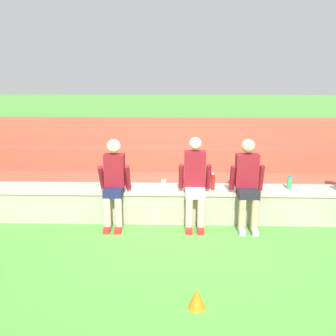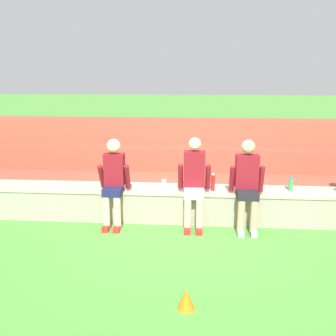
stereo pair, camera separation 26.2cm
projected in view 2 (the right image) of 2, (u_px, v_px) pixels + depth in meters
ground_plane at (185, 226)px, 5.79m from camera, size 80.00×80.00×0.00m
stone_seating_wall at (186, 203)px, 5.98m from camera, size 9.31×0.60×0.54m
brick_bleachers at (189, 161)px, 7.79m from camera, size 11.41×2.32×1.39m
person_left_of_center at (114, 180)px, 5.65m from camera, size 0.50×0.55×1.39m
person_center at (194, 181)px, 5.59m from camera, size 0.51×0.57×1.42m
person_right_of_center at (247, 182)px, 5.51m from camera, size 0.53×0.58×1.40m
water_bottle_near_right at (291, 184)px, 5.79m from camera, size 0.07×0.07×0.22m
water_bottle_mid_right at (213, 182)px, 5.80m from camera, size 0.06×0.06×0.28m
plastic_cup_right_end at (164, 183)px, 5.98m from camera, size 0.08×0.08×0.13m
sports_cone at (186, 299)px, 3.70m from camera, size 0.18×0.18×0.23m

